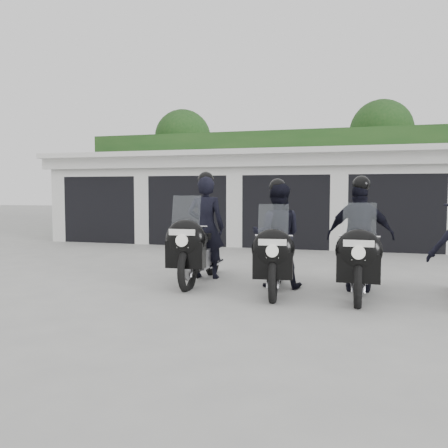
# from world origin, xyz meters

# --- Properties ---
(ground) EXTENTS (80.00, 80.00, 0.00)m
(ground) POSITION_xyz_m (0.00, 0.00, 0.00)
(ground) COLOR #9F9F9A
(ground) RESTS_ON ground
(garage_block) EXTENTS (16.40, 6.80, 2.96)m
(garage_block) POSITION_xyz_m (-0.00, 8.06, 1.42)
(garage_block) COLOR silver
(garage_block) RESTS_ON ground
(background_vegetation) EXTENTS (20.00, 3.90, 5.80)m
(background_vegetation) POSITION_xyz_m (0.37, 12.92, 2.77)
(background_vegetation) COLOR #193D16
(background_vegetation) RESTS_ON ground
(police_bike_a) EXTENTS (0.79, 2.49, 2.17)m
(police_bike_a) POSITION_xyz_m (-0.78, -0.01, 0.86)
(police_bike_a) COLOR black
(police_bike_a) RESTS_ON ground
(police_bike_b) EXTENTS (0.98, 2.30, 2.00)m
(police_bike_b) POSITION_xyz_m (0.74, -0.39, 0.84)
(police_bike_b) COLOR black
(police_bike_b) RESTS_ON ground
(police_bike_c) EXTENTS (1.12, 2.35, 2.05)m
(police_bike_c) POSITION_xyz_m (2.14, -0.34, 0.87)
(police_bike_c) COLOR black
(police_bike_c) RESTS_ON ground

